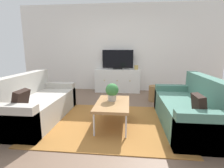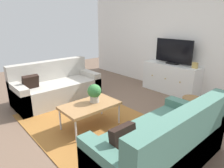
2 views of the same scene
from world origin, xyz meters
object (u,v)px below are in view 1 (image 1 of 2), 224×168
flat_screen_tv (118,60)px  coffee_table (113,104)px  couch_left_side (34,105)px  mantel_clock (136,67)px  couch_right_side (192,110)px  tv_console (118,80)px  potted_plant (112,91)px  wicker_basket (155,93)px

flat_screen_tv → coffee_table: bearing=-87.9°
couch_left_side → mantel_clock: 3.13m
couch_right_side → tv_console: (-1.46, 2.37, 0.07)m
couch_right_side → potted_plant: 1.42m
potted_plant → mantel_clock: size_ratio=2.39×
couch_right_side → tv_console: 2.79m
coffee_table → couch_left_side: bearing=175.5°
couch_right_side → mantel_clock: (-0.89, 2.37, 0.49)m
couch_right_side → coffee_table: size_ratio=1.93×
coffee_table → wicker_basket: bearing=58.8°
potted_plant → couch_left_side: bearing=179.8°
potted_plant → tv_console: 2.39m
couch_left_side → coffee_table: size_ratio=1.93×
flat_screen_tv → mantel_clock: size_ratio=7.31×
potted_plant → wicker_basket: 1.80m
couch_left_side → couch_right_side: (2.87, 0.00, 0.00)m
tv_console → flat_screen_tv: 0.65m
tv_console → potted_plant: bearing=-88.3°
potted_plant → mantel_clock: (0.50, 2.38, 0.19)m
potted_plant → wicker_basket: bearing=56.3°
tv_console → couch_left_side: bearing=-120.7°
couch_left_side → potted_plant: bearing=-0.2°
wicker_basket → couch_right_side: bearing=-73.9°
couch_left_side → couch_right_side: same height
tv_console → mantel_clock: size_ratio=10.67×
potted_plant → wicker_basket: potted_plant is taller
potted_plant → flat_screen_tv: flat_screen_tv is taller
flat_screen_tv → couch_right_side: bearing=-58.6°
flat_screen_tv → mantel_clock: flat_screen_tv is taller
couch_right_side → mantel_clock: 2.58m
tv_console → flat_screen_tv: bearing=90.0°
mantel_clock → coffee_table: bearing=-100.9°
couch_right_side → couch_left_side: bearing=180.0°
couch_right_side → potted_plant: bearing=-179.7°
couch_right_side → tv_console: bearing=121.6°
couch_left_side → tv_console: bearing=59.3°
mantel_clock → couch_left_side: bearing=-129.9°
couch_left_side → potted_plant: (1.48, -0.01, 0.31)m
couch_left_side → coffee_table: 1.51m
couch_left_side → potted_plant: 1.51m
couch_right_side → flat_screen_tv: 2.90m
couch_right_side → flat_screen_tv: flat_screen_tv is taller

